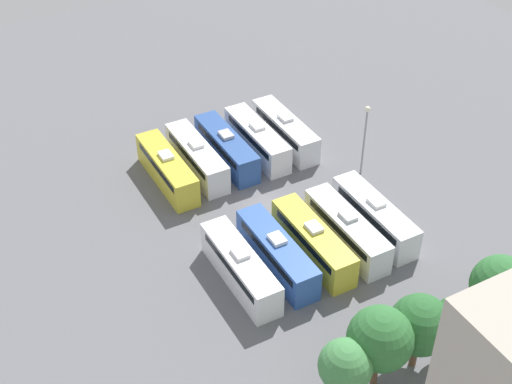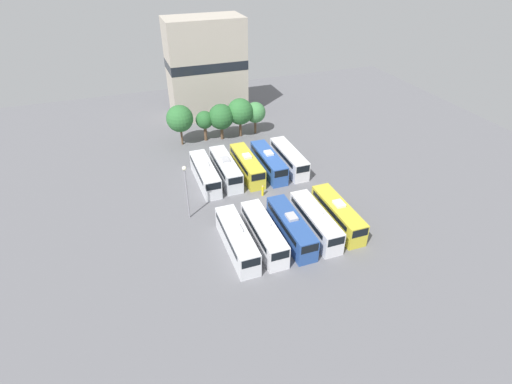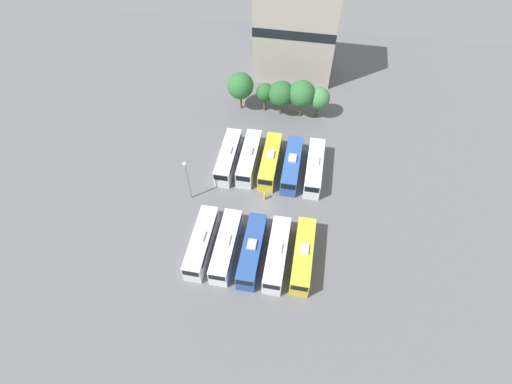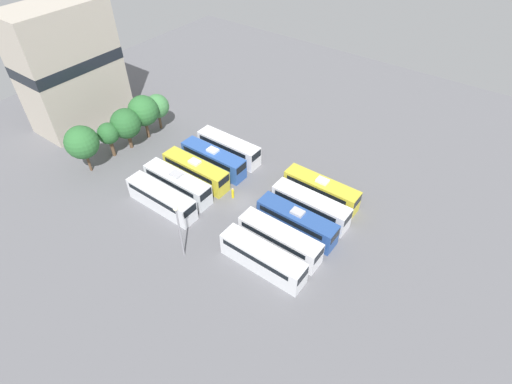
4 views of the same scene
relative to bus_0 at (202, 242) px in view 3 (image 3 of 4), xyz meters
name	(u,v)px [view 3 (image 3 of 4)]	position (x,y,z in m)	size (l,w,h in m)	color
ground_plane	(262,208)	(7.18, 8.54, -1.75)	(109.29, 109.29, 0.00)	slate
bus_0	(202,242)	(0.00, 0.00, 0.00)	(2.57, 10.67, 3.54)	silver
bus_1	(226,246)	(3.53, 0.02, 0.00)	(2.57, 10.67, 3.54)	white
bus_2	(252,250)	(7.21, -0.08, 0.00)	(2.57, 10.67, 3.54)	#284C93
bus_3	(277,254)	(10.70, -0.01, 0.00)	(2.57, 10.67, 3.54)	silver
bus_4	(303,255)	(14.25, 0.41, 0.00)	(2.57, 10.67, 3.54)	gold
bus_5	(228,157)	(0.13, 16.75, 0.00)	(2.57, 10.67, 3.54)	silver
bus_6	(249,158)	(3.58, 17.15, 0.00)	(2.57, 10.67, 3.54)	silver
bus_7	(270,161)	(7.12, 17.02, 0.00)	(2.57, 10.67, 3.54)	gold
bus_8	(292,165)	(10.74, 16.79, 0.00)	(2.57, 10.67, 3.54)	#2D56A8
bus_9	(314,167)	(14.41, 16.86, 0.00)	(2.57, 10.67, 3.54)	white
worker_person	(265,196)	(7.32, 10.35, -0.95)	(0.36, 0.36, 1.73)	gold
light_pole	(187,175)	(-4.14, 8.67, 3.73)	(0.60, 0.60, 8.13)	gray
tree_0	(240,86)	(-0.67, 31.40, 3.35)	(4.83, 4.83, 7.53)	brown
tree_1	(265,92)	(3.85, 31.64, 2.30)	(3.28, 3.28, 5.76)	brown
tree_2	(281,94)	(6.92, 31.17, 2.70)	(4.71, 4.71, 6.83)	brown
tree_3	(302,94)	(10.61, 31.16, 3.22)	(4.88, 4.88, 7.44)	brown
tree_4	(319,98)	(13.75, 31.49, 2.49)	(3.94, 3.94, 6.23)	brown
depot_building	(296,29)	(7.65, 44.12, 8.15)	(15.44, 8.19, 19.64)	#B2A899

